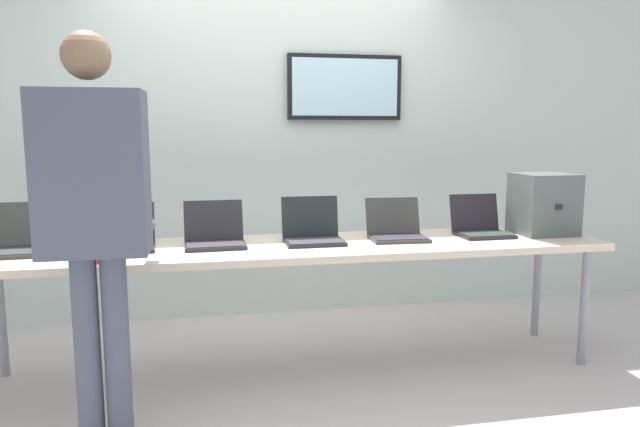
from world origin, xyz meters
The scene contains 12 objects.
ground centered at (0.00, 0.00, -0.02)m, with size 8.00×8.00×0.04m, color #BDB5B6.
back_wall centered at (0.01, 1.13, 1.27)m, with size 8.00×0.11×2.51m.
workbench centered at (0.00, 0.00, 0.70)m, with size 3.54×0.70×0.75m.
equipment_box centered at (1.55, 0.04, 0.94)m, with size 0.34×0.32×0.38m.
laptop_station_0 centered at (-1.53, 0.09, 0.81)m, with size 0.32×0.39×0.25m.
laptop_station_1 centered at (-0.98, 0.07, 0.80)m, with size 0.39×0.35×0.24m.
laptop_station_2 centered at (-0.47, 0.06, 0.81)m, with size 0.34×0.31×0.24m.
laptop_station_3 centered at (0.09, 0.05, 0.81)m, with size 0.34×0.29×0.26m.
laptop_station_4 centered at (0.60, 0.05, 0.80)m, with size 0.35×0.32×0.23m.
laptop_station_5 centered at (1.14, 0.07, 0.81)m, with size 0.32×0.30×0.24m.
person centered at (-0.98, -0.62, 1.09)m, with size 0.45×0.59×1.79m.
coffee_mug centered at (-1.04, -0.25, 0.79)m, with size 0.08×0.08×0.09m.
Camera 1 is at (-0.53, -3.19, 1.39)m, focal length 32.46 mm.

